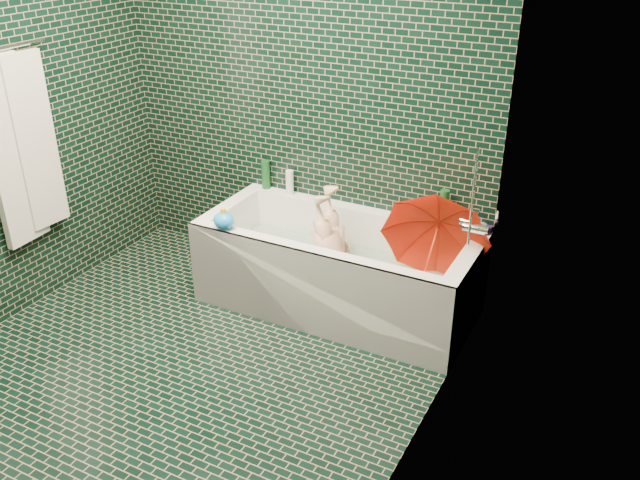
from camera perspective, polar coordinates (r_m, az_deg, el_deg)
The scene contains 20 objects.
floor at distance 3.87m, azimuth -11.49°, elevation -10.92°, with size 2.80×2.80×0.00m, color black.
wall_back at distance 4.38m, azimuth -1.53°, elevation 12.44°, with size 2.80×2.80×0.00m, color black.
wall_right at distance 2.66m, azimuth 8.57°, elevation 2.39°, with size 2.80×2.80×0.00m, color black.
bathtub at distance 4.25m, azimuth 1.42°, elevation -3.17°, with size 1.70×0.75×0.55m.
bath_mat at distance 4.29m, azimuth 1.51°, elevation -3.70°, with size 1.35×0.47×0.01m, color green.
water at distance 4.22m, azimuth 1.54°, elevation -2.02°, with size 1.48×0.53×0.00m, color silver.
towel_rail at distance 4.24m, azimuth -25.21°, elevation 14.38°, with size 0.02×0.02×0.58m, color silver.
towel at distance 4.36m, azimuth -23.83°, elevation 7.06°, with size 0.08×0.44×1.12m.
faucet at distance 3.76m, azimuth 12.79°, elevation 1.53°, with size 0.18×0.19×0.55m.
child at distance 4.23m, azimuth 1.21°, elevation -1.82°, with size 0.34×0.22×0.93m, color #E2AE8D.
umbrella at distance 3.91m, azimuth 9.38°, elevation -0.73°, with size 0.60×0.60×0.53m, color red.
soap_bottle_a at distance 4.14m, azimuth 13.11°, elevation 0.53°, with size 0.10×0.11×0.27m, color white.
soap_bottle_b at distance 4.14m, azimuth 13.49°, elevation 0.47°, with size 0.08×0.09×0.19m, color #441B67.
soap_bottle_c at distance 4.20m, azimuth 11.02°, elevation 1.10°, with size 0.13×0.13×0.16m, color #13441B.
bottle_right_tall at distance 4.14m, azimuth 10.38°, elevation 2.61°, with size 0.06×0.06×0.24m, color #13441B.
bottle_right_pump at distance 4.10m, azimuth 12.87°, elevation 1.48°, with size 0.05×0.05×0.16m, color silver.
bottle_left_tall at distance 4.66m, azimuth -4.58°, elevation 5.52°, with size 0.06×0.06×0.20m, color #13441B.
bottle_left_short at distance 4.56m, azimuth -2.57°, elevation 4.86°, with size 0.05×0.05×0.17m, color white.
rubber_duck at distance 4.16m, azimuth 11.79°, elevation 1.42°, with size 0.11×0.08×0.09m.
bath_toy at distance 4.11m, azimuth -8.11°, elevation 1.65°, with size 0.14×0.12×0.13m.
Camera 1 is at (2.05, -2.31, 2.34)m, focal length 38.00 mm.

